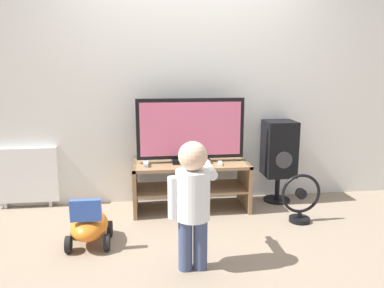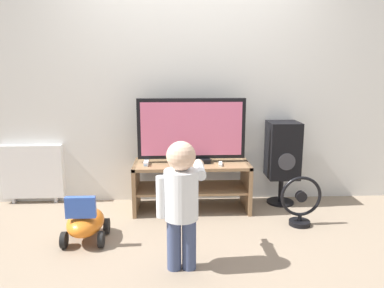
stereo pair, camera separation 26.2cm
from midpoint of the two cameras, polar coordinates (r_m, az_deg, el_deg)
name	(u,v)px [view 2 (the right image)]	position (r m, az deg, el deg)	size (l,w,h in m)	color
ground_plane	(193,218)	(3.62, 2.23, -11.20)	(16.00, 16.00, 0.00)	gray
wall_back	(190,77)	(3.89, 1.66, 10.12)	(10.00, 0.06, 2.60)	silver
tv_stand	(192,178)	(3.73, 1.95, -5.26)	(1.14, 0.48, 0.48)	#93704C
television	(191,131)	(3.65, 1.97, 1.95)	(1.05, 0.20, 0.63)	black
game_console	(146,163)	(3.62, -4.94, -2.90)	(0.04, 0.17, 0.04)	white
remote_primary	(220,164)	(3.61, 6.44, -3.06)	(0.05, 0.13, 0.03)	white
child	(182,195)	(2.59, 1.34, -7.83)	(0.35, 0.51, 0.92)	#3F4C72
speaker_tower	(283,152)	(3.97, 15.51, -1.18)	(0.31, 0.31, 0.86)	black
floor_fan	(301,203)	(3.57, 18.29, -8.59)	(0.37, 0.19, 0.46)	black
ride_on_toy	(85,222)	(3.20, -13.66, -11.53)	(0.33, 0.46, 0.42)	orange
radiator	(33,172)	(4.18, -21.47, -3.97)	(0.63, 0.08, 0.62)	white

